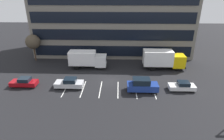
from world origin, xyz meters
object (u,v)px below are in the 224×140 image
(sedan_maroon, at_px, (24,82))
(bare_tree, at_px, (33,42))
(box_truck_yellow, at_px, (163,59))
(suv_navy, at_px, (142,85))
(sedan_white, at_px, (182,86))
(sedan_silver, at_px, (69,83))
(box_truck_white, at_px, (87,59))

(sedan_maroon, bearing_deg, bare_tree, 104.35)
(box_truck_yellow, relative_size, bare_tree, 1.40)
(box_truck_yellow, xyz_separation_m, suv_navy, (-5.01, -9.13, -1.08))
(box_truck_yellow, bearing_deg, sedan_white, -81.20)
(sedan_silver, xyz_separation_m, sedan_maroon, (-7.49, 0.16, -0.05))
(box_truck_yellow, bearing_deg, box_truck_white, -179.81)
(sedan_white, distance_m, suv_navy, 6.37)
(sedan_white, xyz_separation_m, suv_navy, (-6.34, -0.54, 0.35))
(sedan_maroon, relative_size, suv_navy, 0.88)
(box_truck_yellow, height_order, bare_tree, bare_tree)
(sedan_white, distance_m, sedan_maroon, 25.41)
(sedan_white, relative_size, bare_tree, 0.70)
(suv_navy, bearing_deg, sedan_white, 4.88)
(box_truck_white, height_order, sedan_silver, box_truck_white)
(box_truck_yellow, relative_size, sedan_maroon, 1.93)
(bare_tree, bearing_deg, sedan_white, -23.47)
(box_truck_white, distance_m, sedan_silver, 8.55)
(sedan_white, bearing_deg, box_truck_white, 152.32)
(suv_navy, height_order, bare_tree, bare_tree)
(bare_tree, bearing_deg, box_truck_yellow, -7.91)
(box_truck_yellow, distance_m, sedan_white, 8.81)
(box_truck_yellow, distance_m, sedan_maroon, 25.47)
(box_truck_white, distance_m, box_truck_yellow, 14.96)
(box_truck_white, height_order, sedan_white, box_truck_white)
(box_truck_white, bearing_deg, suv_navy, -42.40)
(sedan_silver, xyz_separation_m, suv_navy, (11.58, -0.78, 0.28))
(box_truck_white, height_order, suv_navy, box_truck_white)
(sedan_silver, bearing_deg, sedan_white, -0.76)
(sedan_silver, height_order, bare_tree, bare_tree)
(bare_tree, bearing_deg, sedan_silver, -48.96)
(box_truck_white, relative_size, sedan_silver, 1.67)
(box_truck_white, relative_size, sedan_maroon, 1.78)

